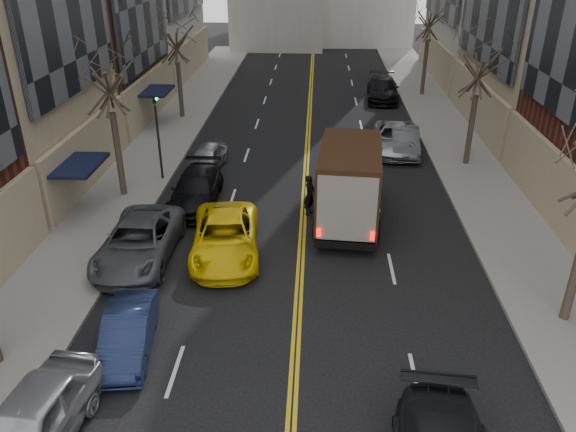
{
  "coord_description": "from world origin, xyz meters",
  "views": [
    {
      "loc": [
        0.46,
        -4.48,
        11.48
      ],
      "look_at": [
        -0.48,
        13.91,
        2.2
      ],
      "focal_mm": 35.0,
      "sensor_mm": 36.0,
      "label": 1
    }
  ],
  "objects": [
    {
      "name": "sidewalk_left",
      "position": [
        -9.0,
        27.0,
        0.07
      ],
      "size": [
        4.0,
        66.0,
        0.15
      ],
      "primitive_type": "cube",
      "color": "slate",
      "rests_on": "ground"
    },
    {
      "name": "sidewalk_right",
      "position": [
        9.0,
        27.0,
        0.07
      ],
      "size": [
        4.0,
        66.0,
        0.15
      ],
      "primitive_type": "cube",
      "color": "slate",
      "rests_on": "ground"
    },
    {
      "name": "tree_lf_mid",
      "position": [
        -8.8,
        20.0,
        6.6
      ],
      "size": [
        3.2,
        3.2,
        8.91
      ],
      "color": "#382D23",
      "rests_on": "sidewalk_left"
    },
    {
      "name": "tree_lf_far",
      "position": [
        -8.8,
        33.0,
        6.02
      ],
      "size": [
        3.2,
        3.2,
        8.12
      ],
      "color": "#382D23",
      "rests_on": "sidewalk_left"
    },
    {
      "name": "tree_rt_mid",
      "position": [
        8.8,
        25.0,
        6.17
      ],
      "size": [
        3.2,
        3.2,
        8.32
      ],
      "color": "#382D23",
      "rests_on": "sidewalk_right"
    },
    {
      "name": "tree_rt_far",
      "position": [
        8.8,
        40.0,
        6.74
      ],
      "size": [
        3.2,
        3.2,
        9.11
      ],
      "color": "#382D23",
      "rests_on": "sidewalk_right"
    },
    {
      "name": "traffic_signal",
      "position": [
        -7.39,
        22.0,
        2.82
      ],
      "size": [
        0.29,
        0.26,
        4.7
      ],
      "color": "black",
      "rests_on": "sidewalk_left"
    },
    {
      "name": "ups_truck",
      "position": [
        1.98,
        17.95,
        1.83
      ],
      "size": [
        3.15,
        6.83,
        3.64
      ],
      "rotation": [
        0.0,
        0.0,
        -0.08
      ],
      "color": "black",
      "rests_on": "ground"
    },
    {
      "name": "taxi",
      "position": [
        -3.0,
        14.75,
        0.78
      ],
      "size": [
        3.2,
        5.84,
        1.55
      ],
      "primitive_type": "imported",
      "rotation": [
        0.0,
        0.0,
        0.11
      ],
      "color": "#DEB809",
      "rests_on": "ground"
    },
    {
      "name": "pedestrian",
      "position": [
        0.26,
        18.55,
        0.94
      ],
      "size": [
        0.68,
        0.81,
        1.88
      ],
      "primitive_type": "imported",
      "rotation": [
        0.0,
        0.0,
        1.17
      ],
      "color": "black",
      "rests_on": "ground"
    },
    {
      "name": "parked_lf_a",
      "position": [
        -6.3,
        5.06,
        0.81
      ],
      "size": [
        2.45,
        4.96,
        1.62
      ],
      "primitive_type": "imported",
      "rotation": [
        0.0,
        0.0,
        -0.12
      ],
      "color": "#A4A6AC",
      "rests_on": "ground"
    },
    {
      "name": "parked_lf_b",
      "position": [
        -5.1,
        8.84,
        0.65
      ],
      "size": [
        1.88,
        4.09,
        1.3
      ],
      "primitive_type": "imported",
      "rotation": [
        0.0,
        0.0,
        0.13
      ],
      "color": "#131C3C",
      "rests_on": "ground"
    },
    {
      "name": "parked_lf_c",
      "position": [
        -6.3,
        14.22,
        0.79
      ],
      "size": [
        2.63,
        5.68,
        1.58
      ],
      "primitive_type": "imported",
      "rotation": [
        0.0,
        0.0,
        -0.0
      ],
      "color": "#4F5357",
      "rests_on": "ground"
    },
    {
      "name": "parked_lf_d",
      "position": [
        -5.1,
        19.35,
        0.75
      ],
      "size": [
        2.19,
        5.21,
        1.5
      ],
      "primitive_type": "imported",
      "rotation": [
        0.0,
        0.0,
        0.02
      ],
      "color": "black",
      "rests_on": "ground"
    },
    {
      "name": "parked_lf_e",
      "position": [
        -5.36,
        23.7,
        0.66
      ],
      "size": [
        2.02,
        4.02,
        1.31
      ],
      "primitive_type": "imported",
      "rotation": [
        0.0,
        0.0,
        -0.12
      ],
      "color": "#A5A7AD",
      "rests_on": "ground"
    },
    {
      "name": "parked_rt_a",
      "position": [
        5.65,
        26.77,
        0.73
      ],
      "size": [
        1.9,
        4.53,
        1.46
      ],
      "primitive_type": "imported",
      "rotation": [
        0.0,
        0.0,
        -0.08
      ],
      "color": "#464A4E",
      "rests_on": "ground"
    },
    {
      "name": "parked_rt_b",
      "position": [
        5.1,
        27.19,
        0.76
      ],
      "size": [
        3.23,
        5.75,
        1.52
      ],
      "primitive_type": "imported",
      "rotation": [
        0.0,
        0.0,
        -0.13
      ],
      "color": "#ABADB3",
      "rests_on": "ground"
    },
    {
      "name": "parked_rt_c",
      "position": [
        5.54,
        38.68,
        0.83
      ],
      "size": [
        2.67,
        5.83,
        1.65
      ],
      "primitive_type": "imported",
      "rotation": [
        0.0,
        0.0,
        -0.06
      ],
      "color": "black",
      "rests_on": "ground"
    }
  ]
}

